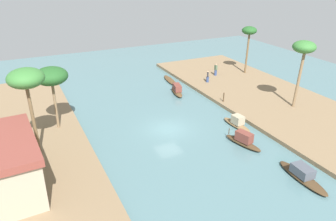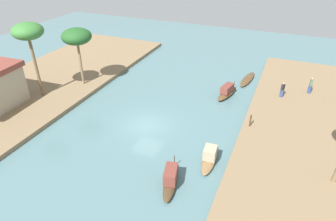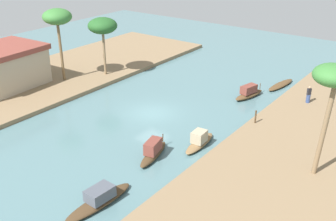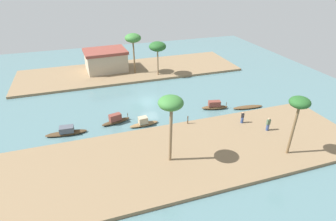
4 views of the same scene
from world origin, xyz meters
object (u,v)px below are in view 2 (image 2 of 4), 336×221
at_px(sampan_downstream_large, 171,178).
at_px(palm_tree_right_short, 28,32).
at_px(palm_tree_right_tall, 77,37).
at_px(sampan_upstream_small, 210,156).
at_px(mooring_post, 250,121).
at_px(sampan_foreground, 227,92).
at_px(person_on_near_bank, 310,86).
at_px(sampan_midstream, 248,79).
at_px(person_by_mooring, 282,91).

bearing_deg(sampan_downstream_large, palm_tree_right_short, 55.67).
distance_m(palm_tree_right_tall, palm_tree_right_short, 4.75).
xyz_separation_m(sampan_upstream_small, mooring_post, (5.46, -2.03, 0.52)).
height_order(sampan_foreground, palm_tree_right_tall, palm_tree_right_tall).
xyz_separation_m(sampan_upstream_small, person_on_near_bank, (14.39, -6.71, 0.76)).
xyz_separation_m(sampan_midstream, person_on_near_bank, (-1.52, -6.67, 1.02)).
relative_size(sampan_upstream_small, mooring_post, 3.56).
relative_size(sampan_midstream, palm_tree_right_short, 0.63).
height_order(sampan_downstream_large, person_by_mooring, person_by_mooring).
relative_size(sampan_midstream, sampan_upstream_small, 1.19).
distance_m(sampan_downstream_large, palm_tree_right_short, 19.54).
bearing_deg(person_on_near_bank, palm_tree_right_tall, 105.85).
distance_m(sampan_upstream_small, palm_tree_right_tall, 18.92).
bearing_deg(palm_tree_right_tall, sampan_downstream_large, -124.82).
bearing_deg(palm_tree_right_tall, person_on_near_bank, -72.54).
xyz_separation_m(sampan_upstream_small, palm_tree_right_tall, (7.00, 16.76, 5.30)).
relative_size(sampan_downstream_large, person_on_near_bank, 2.32).
height_order(sampan_midstream, person_on_near_bank, person_on_near_bank).
bearing_deg(sampan_downstream_large, person_by_mooring, -34.31).
bearing_deg(palm_tree_right_tall, sampan_midstream, -62.08).
relative_size(sampan_midstream, palm_tree_right_tall, 0.75).
bearing_deg(sampan_downstream_large, sampan_upstream_small, -41.71).
xyz_separation_m(sampan_foreground, mooring_post, (-5.65, -3.34, 0.47)).
distance_m(person_on_near_bank, mooring_post, 10.09).
relative_size(mooring_post, palm_tree_right_short, 0.15).
xyz_separation_m(person_by_mooring, mooring_post, (-6.90, 2.05, -0.10)).
height_order(sampan_foreground, sampan_downstream_large, sampan_downstream_large).
bearing_deg(mooring_post, sampan_midstream, 10.77).
height_order(sampan_midstream, mooring_post, mooring_post).
bearing_deg(palm_tree_right_tall, person_by_mooring, -75.60).
distance_m(sampan_foreground, palm_tree_right_short, 20.55).
xyz_separation_m(person_on_near_bank, palm_tree_right_tall, (-7.38, 23.47, 4.54)).
bearing_deg(palm_tree_right_tall, sampan_foreground, -75.13).
xyz_separation_m(sampan_foreground, person_by_mooring, (1.25, -5.39, 0.57)).
bearing_deg(person_by_mooring, sampan_upstream_small, -165.74).
bearing_deg(sampan_upstream_small, palm_tree_right_tall, 63.11).
xyz_separation_m(sampan_upstream_small, person_by_mooring, (12.35, -4.08, 0.62)).
relative_size(person_by_mooring, palm_tree_right_tall, 0.26).
bearing_deg(mooring_post, sampan_downstream_large, 156.65).
bearing_deg(sampan_downstream_large, person_on_near_bank, -39.42).
bearing_deg(person_by_mooring, palm_tree_right_short, 144.44).
relative_size(sampan_foreground, person_by_mooring, 2.50).
bearing_deg(sampan_midstream, person_by_mooring, -124.64).
height_order(sampan_midstream, sampan_upstream_small, sampan_upstream_small).
height_order(sampan_upstream_small, mooring_post, mooring_post).
relative_size(person_by_mooring, mooring_post, 1.43).
distance_m(sampan_downstream_large, palm_tree_right_tall, 18.96).
bearing_deg(palm_tree_right_short, sampan_midstream, -56.05).
bearing_deg(sampan_midstream, mooring_post, -162.52).
xyz_separation_m(sampan_foreground, palm_tree_right_short, (-8.06, 17.75, 6.50)).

